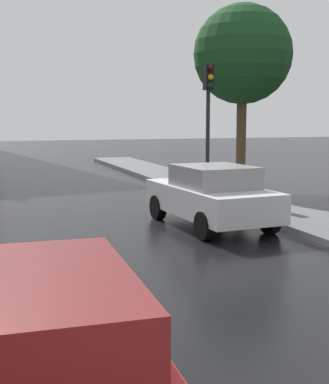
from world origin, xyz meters
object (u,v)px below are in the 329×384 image
traffic_light (208,105)px  car_red_mid_road (32,362)px  car_white_near_kerb (211,195)px  street_tree_near (243,55)px

traffic_light → car_red_mid_road: bearing=-119.3°
car_red_mid_road → traffic_light: traffic_light is taller
car_white_near_kerb → traffic_light: size_ratio=1.00×
car_red_mid_road → street_tree_near: size_ratio=0.71×
car_white_near_kerb → street_tree_near: 8.38m
traffic_light → street_tree_near: bearing=45.4°
car_red_mid_road → street_tree_near: street_tree_near is taller
car_red_mid_road → traffic_light: (6.30, 11.22, 2.17)m
traffic_light → street_tree_near: size_ratio=0.61×
car_white_near_kerb → car_red_mid_road: bearing=-126.8°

